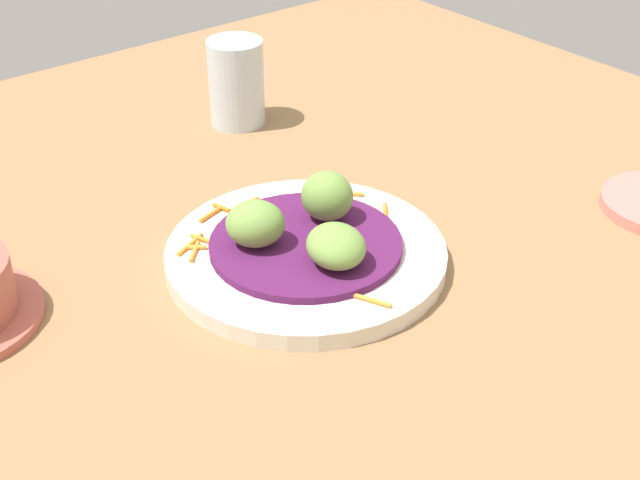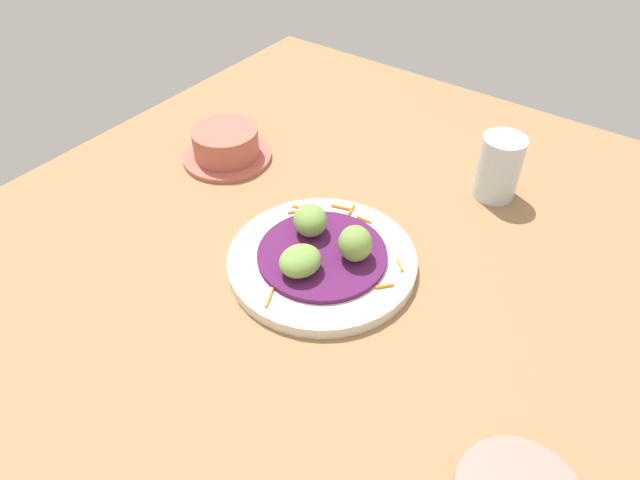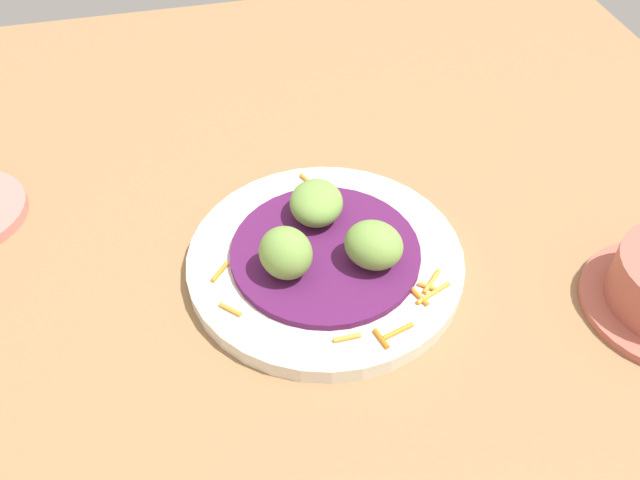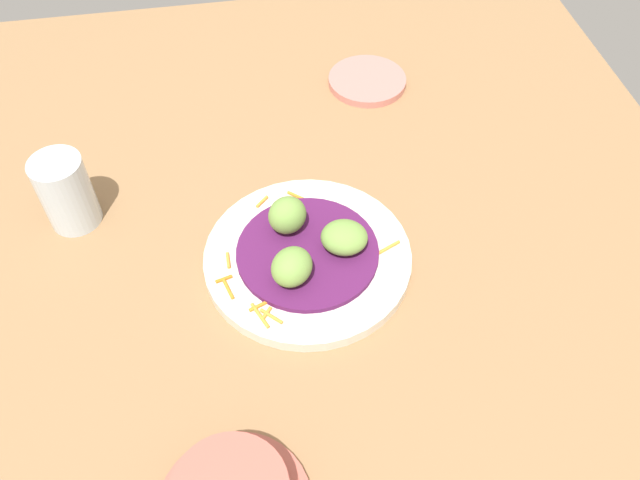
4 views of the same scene
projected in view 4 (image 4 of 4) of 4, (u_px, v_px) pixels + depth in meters
The scene contains 9 objects.
table_surface at pixel (288, 239), 81.76cm from camera, with size 110.00×110.00×2.00cm, color #936D47.
main_plate at pixel (308, 258), 77.62cm from camera, with size 24.64×24.64×1.59cm, color silver.
cabbage_bed at pixel (308, 252), 76.73cm from camera, with size 16.84×16.84×0.71cm, color #51194C.
carrot_garnish at pixel (274, 273), 74.97cm from camera, with size 22.21×19.79×0.40cm.
guac_scoop_left at pixel (285, 215), 76.86cm from camera, with size 4.68×4.29×4.57cm, color #759E47.
guac_scoop_center at pixel (292, 267), 72.37cm from camera, with size 5.09×4.45×4.05cm, color #759E47.
guac_scoop_right at pixel (344, 237), 75.48cm from camera, with size 5.48×4.85×3.40cm, color #759E47.
side_plate_small at pixel (367, 81), 99.69cm from camera, with size 11.86×11.86×1.10cm, color tan.
water_glass at pixel (66, 192), 78.86cm from camera, with size 6.30×6.30×9.76cm, color silver.
Camera 4 is at (4.94, 51.82, 64.17)cm, focal length 36.61 mm.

